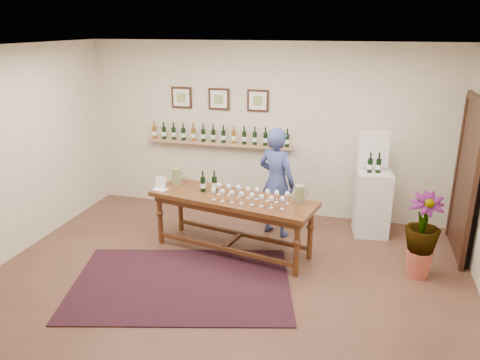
% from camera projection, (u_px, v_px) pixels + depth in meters
% --- Properties ---
extents(ground, '(6.00, 6.00, 0.00)m').
position_uv_depth(ground, '(223.00, 285.00, 5.74)').
color(ground, '#4F2F22').
rests_on(ground, ground).
extents(room_shell, '(6.00, 6.00, 6.00)m').
position_uv_depth(room_shell, '(404.00, 168.00, 6.57)').
color(room_shell, beige).
rests_on(room_shell, ground).
extents(rug, '(3.01, 2.37, 0.01)m').
position_uv_depth(rug, '(182.00, 283.00, 5.76)').
color(rug, '#48150C').
rests_on(rug, ground).
extents(tasting_table, '(2.39, 1.19, 0.81)m').
position_uv_depth(tasting_table, '(232.00, 205.00, 6.39)').
color(tasting_table, '#462511').
rests_on(tasting_table, ground).
extents(table_glasses, '(1.30, 0.42, 0.18)m').
position_uv_depth(table_glasses, '(250.00, 195.00, 6.15)').
color(table_glasses, white).
rests_on(table_glasses, tasting_table).
extents(table_bottles, '(0.34, 0.23, 0.33)m').
position_uv_depth(table_bottles, '(209.00, 180.00, 6.50)').
color(table_bottles, black).
rests_on(table_bottles, tasting_table).
extents(pitcher_left, '(0.19, 0.19, 0.25)m').
position_uv_depth(pitcher_left, '(177.00, 176.00, 6.80)').
color(pitcher_left, olive).
rests_on(pitcher_left, tasting_table).
extents(pitcher_right, '(0.17, 0.17, 0.24)m').
position_uv_depth(pitcher_right, '(299.00, 194.00, 6.09)').
color(pitcher_right, olive).
rests_on(pitcher_right, tasting_table).
extents(menu_card, '(0.23, 0.19, 0.18)m').
position_uv_depth(menu_card, '(161.00, 183.00, 6.62)').
color(menu_card, white).
rests_on(menu_card, tasting_table).
extents(display_pedestal, '(0.55, 0.55, 0.99)m').
position_uv_depth(display_pedestal, '(372.00, 203.00, 7.00)').
color(display_pedestal, silver).
rests_on(display_pedestal, ground).
extents(pedestal_bottles, '(0.32, 0.13, 0.32)m').
position_uv_depth(pedestal_bottles, '(374.00, 162.00, 6.76)').
color(pedestal_bottles, black).
rests_on(pedestal_bottles, display_pedestal).
extents(info_sign, '(0.44, 0.08, 0.61)m').
position_uv_depth(info_sign, '(374.00, 149.00, 6.86)').
color(info_sign, white).
rests_on(info_sign, display_pedestal).
extents(potted_plant, '(0.52, 0.52, 0.95)m').
position_uv_depth(potted_plant, '(422.00, 236.00, 5.78)').
color(potted_plant, '#AE4C3A').
rests_on(potted_plant, ground).
extents(person, '(0.71, 0.60, 1.64)m').
position_uv_depth(person, '(276.00, 182.00, 6.89)').
color(person, navy).
rests_on(person, ground).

